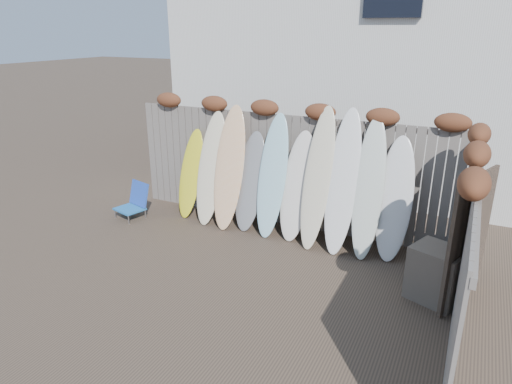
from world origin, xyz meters
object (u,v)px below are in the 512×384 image
at_px(surfboard_0, 191,174).
at_px(beach_chair, 134,201).
at_px(wooden_crate, 437,274).
at_px(lattice_panel, 468,240).

bearing_deg(surfboard_0, beach_chair, -142.33).
relative_size(beach_chair, wooden_crate, 0.89).
bearing_deg(wooden_crate, beach_chair, 174.73).
bearing_deg(lattice_panel, surfboard_0, -170.85).
xyz_separation_m(wooden_crate, surfboard_0, (-4.49, 1.07, 0.45)).
bearing_deg(beach_chair, lattice_panel, -3.85).
relative_size(wooden_crate, surfboard_0, 0.43).
height_order(lattice_panel, surfboard_0, lattice_panel).
xyz_separation_m(beach_chair, lattice_panel, (5.71, -0.38, 0.57)).
xyz_separation_m(lattice_panel, surfboard_0, (-4.80, 0.95, -0.06)).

